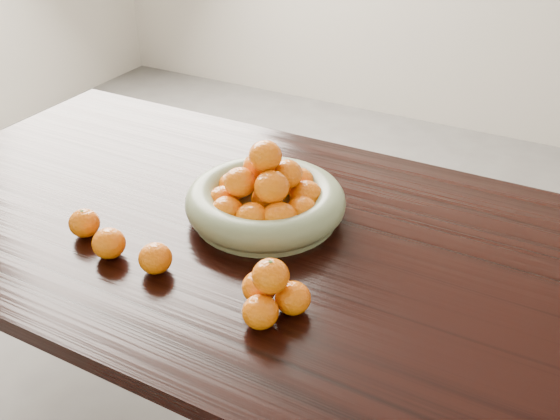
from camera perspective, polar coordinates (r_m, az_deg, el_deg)
The scene contains 6 objects.
dining_table at distance 1.48m, azimuth -0.83°, elevation -4.87°, with size 2.00×1.00×0.75m.
fruit_bowl at distance 1.46m, azimuth -1.28°, elevation 1.07°, with size 0.38×0.38×0.19m.
orange_pyramid at distance 1.18m, azimuth -0.85°, elevation -7.58°, with size 0.14×0.13×0.12m.
loose_orange_0 at distance 1.47m, azimuth -17.45°, elevation -1.15°, with size 0.07×0.07×0.06m, color orange.
loose_orange_1 at distance 1.38m, azimuth -15.37°, elevation -2.96°, with size 0.07×0.07×0.07m, color orange.
loose_orange_2 at distance 1.32m, azimuth -11.33°, elevation -4.35°, with size 0.07×0.07×0.07m, color orange.
Camera 1 is at (0.58, -1.04, 1.55)m, focal length 40.00 mm.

